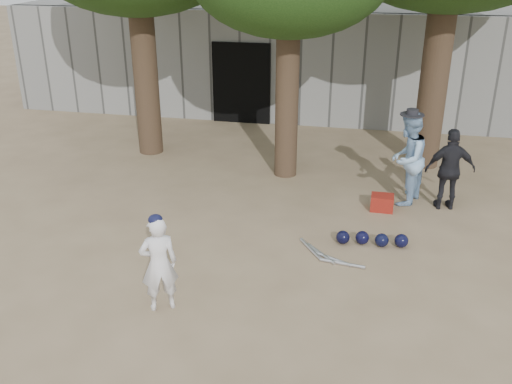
% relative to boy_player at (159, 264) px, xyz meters
% --- Properties ---
extents(ground, '(70.00, 70.00, 0.00)m').
position_rel_boy_player_xyz_m(ground, '(0.31, 1.05, -0.70)').
color(ground, '#937C5E').
rests_on(ground, ground).
extents(boy_player, '(0.61, 0.53, 1.40)m').
position_rel_boy_player_xyz_m(boy_player, '(0.00, 0.00, 0.00)').
color(boy_player, white).
rests_on(boy_player, ground).
extents(spectator_blue, '(0.95, 1.06, 1.79)m').
position_rel_boy_player_xyz_m(spectator_blue, '(3.38, 4.26, 0.20)').
color(spectator_blue, '#93BBE3').
rests_on(spectator_blue, ground).
extents(spectator_dark, '(0.97, 0.52, 1.57)m').
position_rel_boy_player_xyz_m(spectator_dark, '(4.17, 4.15, 0.09)').
color(spectator_dark, black).
rests_on(spectator_dark, ground).
extents(red_bag, '(0.43, 0.33, 0.30)m').
position_rel_boy_player_xyz_m(red_bag, '(2.98, 3.81, -0.55)').
color(red_bag, '#A72B16').
rests_on(red_bag, ground).
extents(back_building, '(16.00, 5.24, 3.00)m').
position_rel_boy_player_xyz_m(back_building, '(0.31, 11.38, 0.80)').
color(back_building, gray).
rests_on(back_building, ground).
extents(helmet_row, '(1.19, 0.30, 0.23)m').
position_rel_boy_player_xyz_m(helmet_row, '(2.82, 2.39, -0.58)').
color(helmet_row, black).
rests_on(helmet_row, ground).
extents(bat_pile, '(1.12, 0.76, 0.06)m').
position_rel_boy_player_xyz_m(bat_pile, '(2.11, 1.82, -0.67)').
color(bat_pile, '#B8BAC0').
rests_on(bat_pile, ground).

